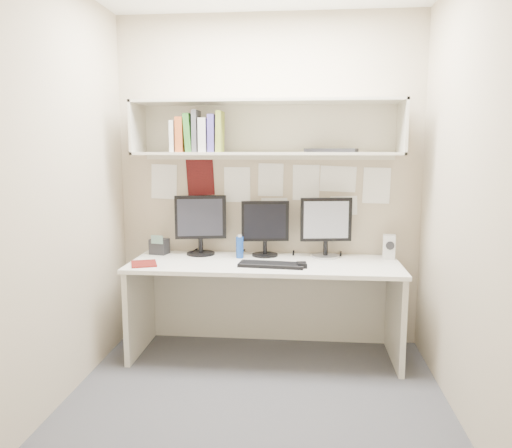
# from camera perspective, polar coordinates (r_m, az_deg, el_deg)

# --- Properties ---
(floor) EXTENTS (2.40, 2.00, 0.01)m
(floor) POSITION_cam_1_polar(r_m,az_deg,el_deg) (3.37, 0.06, -19.03)
(floor) COLOR #404045
(floor) RESTS_ON ground
(wall_back) EXTENTS (2.40, 0.02, 2.60)m
(wall_back) POSITION_cam_1_polar(r_m,az_deg,el_deg) (4.00, 1.41, 4.79)
(wall_back) COLOR tan
(wall_back) RESTS_ON ground
(wall_front) EXTENTS (2.40, 0.02, 2.60)m
(wall_front) POSITION_cam_1_polar(r_m,az_deg,el_deg) (2.01, -2.62, 1.04)
(wall_front) COLOR tan
(wall_front) RESTS_ON ground
(wall_left) EXTENTS (0.02, 2.00, 2.60)m
(wall_left) POSITION_cam_1_polar(r_m,az_deg,el_deg) (3.34, -20.97, 3.48)
(wall_left) COLOR tan
(wall_left) RESTS_ON ground
(wall_right) EXTENTS (0.02, 2.00, 2.60)m
(wall_right) POSITION_cam_1_polar(r_m,az_deg,el_deg) (3.13, 22.56, 3.08)
(wall_right) COLOR tan
(wall_right) RESTS_ON ground
(desk) EXTENTS (2.00, 0.70, 0.73)m
(desk) POSITION_cam_1_polar(r_m,az_deg,el_deg) (3.83, 0.99, -9.65)
(desk) COLOR silver
(desk) RESTS_ON floor
(overhead_hutch) EXTENTS (2.00, 0.38, 0.40)m
(overhead_hutch) POSITION_cam_1_polar(r_m,az_deg,el_deg) (3.85, 1.29, 10.90)
(overhead_hutch) COLOR beige
(overhead_hutch) RESTS_ON wall_back
(pinned_papers) EXTENTS (1.92, 0.01, 0.48)m
(pinned_papers) POSITION_cam_1_polar(r_m,az_deg,el_deg) (3.99, 1.41, 4.07)
(pinned_papers) COLOR white
(pinned_papers) RESTS_ON wall_back
(monitor_left) EXTENTS (0.40, 0.22, 0.47)m
(monitor_left) POSITION_cam_1_polar(r_m,az_deg,el_deg) (3.97, -6.36, 0.16)
(monitor_left) COLOR black
(monitor_left) RESTS_ON desk
(monitor_center) EXTENTS (0.37, 0.20, 0.43)m
(monitor_center) POSITION_cam_1_polar(r_m,az_deg,el_deg) (3.90, 1.05, -0.20)
(monitor_center) COLOR black
(monitor_center) RESTS_ON desk
(monitor_right) EXTENTS (0.40, 0.22, 0.46)m
(monitor_right) POSITION_cam_1_polar(r_m,az_deg,el_deg) (3.89, 8.00, -0.10)
(monitor_right) COLOR #A5A5AA
(monitor_right) RESTS_ON desk
(keyboard) EXTENTS (0.48, 0.21, 0.02)m
(keyboard) POSITION_cam_1_polar(r_m,az_deg,el_deg) (3.59, 1.78, -4.67)
(keyboard) COLOR black
(keyboard) RESTS_ON desk
(mouse) EXTENTS (0.08, 0.11, 0.03)m
(mouse) POSITION_cam_1_polar(r_m,az_deg,el_deg) (3.57, 5.25, -4.68)
(mouse) COLOR black
(mouse) RESTS_ON desk
(speaker) EXTENTS (0.10, 0.11, 0.18)m
(speaker) POSITION_cam_1_polar(r_m,az_deg,el_deg) (3.95, 14.96, -2.53)
(speaker) COLOR #B6B5B1
(speaker) RESTS_ON desk
(blue_bottle) EXTENTS (0.06, 0.06, 0.18)m
(blue_bottle) POSITION_cam_1_polar(r_m,az_deg,el_deg) (3.85, -1.87, -2.64)
(blue_bottle) COLOR navy
(blue_bottle) RESTS_ON desk
(maroon_notebook) EXTENTS (0.24, 0.26, 0.01)m
(maroon_notebook) POSITION_cam_1_polar(r_m,az_deg,el_deg) (3.73, -12.69, -4.45)
(maroon_notebook) COLOR #601410
(maroon_notebook) RESTS_ON desk
(desk_phone) EXTENTS (0.15, 0.14, 0.16)m
(desk_phone) POSITION_cam_1_polar(r_m,az_deg,el_deg) (4.07, -10.98, -2.50)
(desk_phone) COLOR black
(desk_phone) RESTS_ON desk
(book_stack) EXTENTS (0.38, 0.19, 0.31)m
(book_stack) POSITION_cam_1_polar(r_m,az_deg,el_deg) (3.81, -6.65, 10.21)
(book_stack) COLOR silver
(book_stack) RESTS_ON overhead_hutch
(hutch_tray) EXTENTS (0.41, 0.24, 0.03)m
(hutch_tray) POSITION_cam_1_polar(r_m,az_deg,el_deg) (3.81, 8.59, 8.33)
(hutch_tray) COLOR black
(hutch_tray) RESTS_ON overhead_hutch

